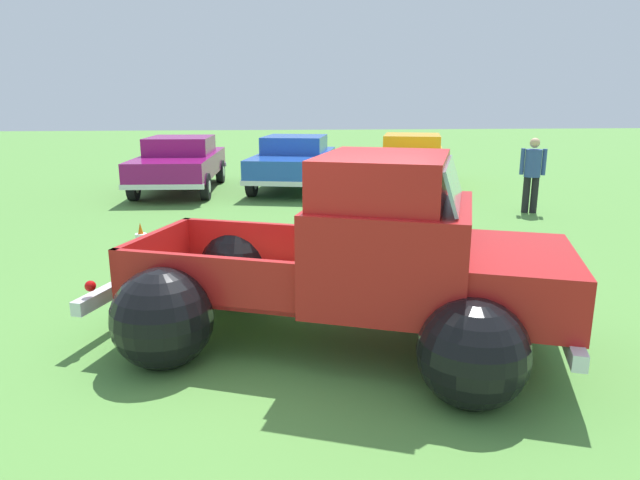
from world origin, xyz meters
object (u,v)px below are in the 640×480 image
show_car_0 (180,161)px  spectator_0 (532,171)px  vintage_pickup_truck (365,272)px  show_car_1 (294,160)px  show_car_2 (411,158)px  lane_cone_0 (142,243)px

show_car_0 → spectator_0: 8.88m
vintage_pickup_truck → show_car_1: bearing=111.3°
show_car_0 → spectator_0: size_ratio=2.90×
show_car_2 → spectator_0: bearing=35.5°
show_car_1 → lane_cone_0: size_ratio=7.41×
show_car_1 → show_car_2: same height
show_car_0 → spectator_0: bearing=67.1°
show_car_0 → show_car_1: same height
vintage_pickup_truck → lane_cone_0: bearing=152.6°
vintage_pickup_truck → lane_cone_0: 4.26m
vintage_pickup_truck → show_car_0: (-3.31, 10.12, 0.03)m
spectator_0 → lane_cone_0: bearing=133.4°
vintage_pickup_truck → show_car_2: size_ratio=1.01×
show_car_0 → lane_cone_0: bearing=5.9°
lane_cone_0 → show_car_2: bearing=51.1°
show_car_0 → show_car_1: 3.07m
vintage_pickup_truck → lane_cone_0: size_ratio=7.94×
spectator_0 → lane_cone_0: size_ratio=2.57×
show_car_0 → show_car_1: size_ratio=1.01×
spectator_0 → show_car_1: bearing=72.4°
show_car_2 → lane_cone_0: bearing=-23.9°
show_car_2 → spectator_0: size_ratio=3.06×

